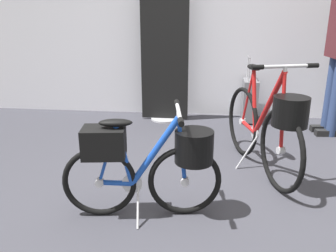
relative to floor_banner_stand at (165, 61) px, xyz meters
name	(u,v)px	position (x,y,z in m)	size (l,w,h in m)	color
ground_plane	(176,212)	(0.36, -2.23, -0.76)	(6.50, 6.50, 0.00)	#38383F
back_wall	(195,16)	(0.36, 0.34, 0.54)	(6.50, 0.10, 2.60)	silver
floor_banner_stand	(165,61)	(0.00, 0.00, 0.00)	(0.60, 0.36, 1.70)	#B7B7BC
folding_bike_foreground	(149,160)	(0.18, -2.28, -0.35)	(1.08, 0.53, 0.77)	black
display_bike_left	(267,126)	(1.06, -1.55, -0.31)	(0.59, 1.39, 1.00)	black
rolling_suitcase	(250,100)	(1.09, 0.06, -0.48)	(0.19, 0.36, 0.83)	slate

